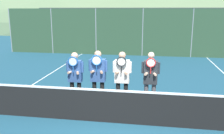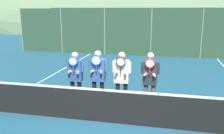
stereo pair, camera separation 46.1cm
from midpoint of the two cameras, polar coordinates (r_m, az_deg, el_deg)
ground_plane at (r=7.00m, az=4.19°, el=-12.87°), size 120.00×120.00×0.00m
hill_distant at (r=56.03m, az=12.06°, el=9.72°), size 109.94×61.08×21.38m
clubhouse_building at (r=24.93m, az=7.62°, el=9.67°), size 16.68×5.50×3.17m
fence_back at (r=16.63m, az=9.74°, el=7.72°), size 18.94×0.06×3.10m
tennis_net at (r=6.79m, az=4.26°, el=-9.11°), size 11.20×0.09×1.06m
court_line_left_sideline at (r=10.96m, az=-15.37°, el=-3.55°), size 0.05×16.00×0.01m
player_leftmost at (r=7.86m, az=-6.70°, el=-1.78°), size 0.56×0.34×1.77m
player_center_left at (r=7.69m, az=-1.53°, el=-1.69°), size 0.59×0.34×1.84m
player_center_right at (r=7.56m, az=3.95°, el=-2.12°), size 0.58×0.34×1.82m
player_rightmost at (r=7.47m, az=10.41°, el=-2.60°), size 0.54×0.34×1.84m
car_far_left at (r=20.95m, az=-6.08°, el=7.26°), size 4.09×1.94×1.87m
car_left_of_center at (r=20.01m, az=6.95°, el=6.82°), size 4.22×1.97×1.75m
car_center at (r=19.61m, az=21.25°, el=5.93°), size 4.48×2.02×1.77m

